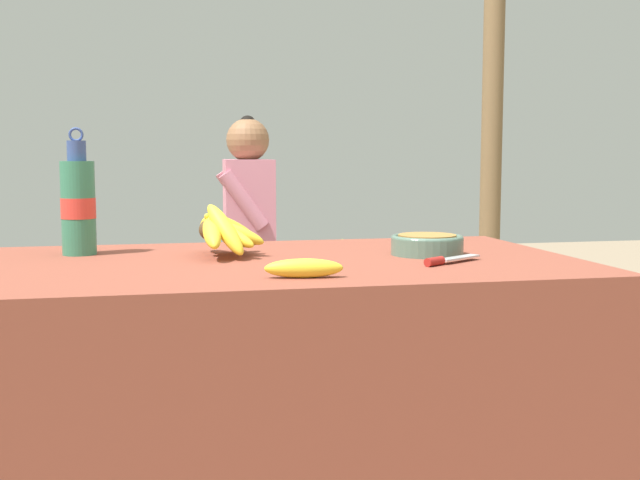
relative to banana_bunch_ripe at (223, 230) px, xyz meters
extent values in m
cube|color=brown|center=(0.11, -0.10, -0.42)|extent=(1.47, 0.84, 0.70)
sphere|color=#4C381E|center=(-0.03, 0.00, 0.00)|extent=(0.05, 0.05, 0.05)
ellipsoid|color=yellow|center=(-0.03, -0.06, 0.00)|extent=(0.04, 0.17, 0.09)
ellipsoid|color=yellow|center=(0.00, -0.06, 0.01)|extent=(0.12, 0.15, 0.14)
ellipsoid|color=yellow|center=(0.01, -0.04, -0.01)|extent=(0.14, 0.13, 0.09)
ellipsoid|color=yellow|center=(0.02, -0.01, 0.00)|extent=(0.17, 0.07, 0.09)
ellipsoid|color=yellow|center=(0.02, 0.01, 0.00)|extent=(0.16, 0.07, 0.11)
ellipsoid|color=yellow|center=(0.02, 0.04, 0.00)|extent=(0.17, 0.14, 0.12)
ellipsoid|color=yellow|center=(0.00, 0.05, 0.00)|extent=(0.13, 0.16, 0.11)
ellipsoid|color=yellow|center=(-0.03, 0.06, 0.00)|extent=(0.05, 0.16, 0.10)
cylinder|color=#4C6B5B|center=(0.50, -0.08, -0.04)|extent=(0.18, 0.18, 0.04)
torus|color=#4C6B5B|center=(0.50, -0.08, -0.02)|extent=(0.18, 0.18, 0.01)
cylinder|color=olive|center=(0.50, -0.08, -0.02)|extent=(0.15, 0.15, 0.01)
cylinder|color=#337556|center=(-0.35, 0.11, 0.05)|extent=(0.08, 0.08, 0.23)
cylinder|color=red|center=(-0.35, 0.11, 0.05)|extent=(0.09, 0.09, 0.05)
cylinder|color=#33477F|center=(-0.35, 0.11, 0.20)|extent=(0.05, 0.05, 0.05)
torus|color=#33477F|center=(-0.35, 0.11, 0.24)|extent=(0.04, 0.01, 0.04)
ellipsoid|color=yellow|center=(0.13, -0.39, -0.05)|extent=(0.17, 0.06, 0.04)
cube|color=#BCBCC1|center=(0.53, -0.22, -0.05)|extent=(0.13, 0.10, 0.00)
cylinder|color=maroon|center=(0.45, -0.28, -0.05)|extent=(0.06, 0.05, 0.02)
cube|color=brown|center=(0.25, 1.41, -0.33)|extent=(1.44, 0.32, 0.04)
cube|color=brown|center=(-0.37, 1.29, -0.55)|extent=(0.06, 0.06, 0.42)
cube|color=brown|center=(0.87, 1.29, -0.55)|extent=(0.06, 0.06, 0.42)
cube|color=brown|center=(-0.37, 1.53, -0.55)|extent=(0.06, 0.06, 0.42)
cube|color=brown|center=(0.87, 1.53, -0.55)|extent=(0.06, 0.06, 0.42)
cylinder|color=#232328|center=(-0.02, 1.30, -0.54)|extent=(0.09, 0.09, 0.46)
cylinder|color=#232328|center=(0.10, 1.29, -0.30)|extent=(0.30, 0.11, 0.09)
cylinder|color=#232328|center=(-0.01, 1.49, -0.54)|extent=(0.09, 0.09, 0.46)
cylinder|color=#232328|center=(0.11, 1.48, -0.30)|extent=(0.30, 0.11, 0.09)
cube|color=#C67589|center=(0.24, 1.38, -0.07)|extent=(0.22, 0.35, 0.47)
cylinder|color=#C67589|center=(0.20, 1.22, 0.00)|extent=(0.20, 0.08, 0.25)
cylinder|color=#C67589|center=(0.22, 1.54, 0.00)|extent=(0.20, 0.08, 0.25)
sphere|color=brown|center=(0.24, 1.38, 0.25)|extent=(0.18, 0.18, 0.18)
sphere|color=black|center=(0.24, 1.38, 0.31)|extent=(0.07, 0.07, 0.07)
sphere|color=#4C381E|center=(0.65, 1.41, -0.24)|extent=(0.05, 0.05, 0.05)
ellipsoid|color=#8EA842|center=(0.66, 1.35, -0.24)|extent=(0.07, 0.16, 0.10)
ellipsoid|color=#8EA842|center=(0.69, 1.37, -0.24)|extent=(0.12, 0.13, 0.13)
ellipsoid|color=#8EA842|center=(0.71, 1.39, -0.25)|extent=(0.18, 0.09, 0.09)
ellipsoid|color=#8EA842|center=(0.71, 1.43, -0.24)|extent=(0.15, 0.07, 0.14)
ellipsoid|color=#8EA842|center=(0.70, 1.45, -0.24)|extent=(0.14, 0.13, 0.13)
ellipsoid|color=#8EA842|center=(0.66, 1.47, -0.25)|extent=(0.07, 0.17, 0.12)
cylinder|color=brown|center=(1.48, 1.71, 0.55)|extent=(0.10, 0.10, 2.64)
camera|label=1|loc=(-0.19, -1.98, 0.19)|focal=45.00mm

